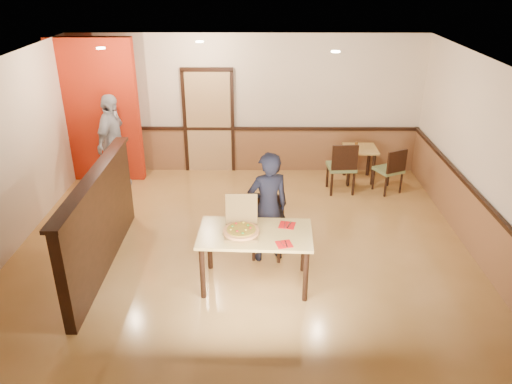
# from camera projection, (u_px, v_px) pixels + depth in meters

# --- Properties ---
(floor) EXTENTS (7.00, 7.00, 0.00)m
(floor) POSITION_uv_depth(u_px,v_px,m) (243.00, 258.00, 7.47)
(floor) COLOR tan
(floor) RESTS_ON ground
(ceiling) EXTENTS (7.00, 7.00, 0.00)m
(ceiling) POSITION_uv_depth(u_px,v_px,m) (241.00, 70.00, 6.28)
(ceiling) COLOR black
(ceiling) RESTS_ON wall_back
(wall_back) EXTENTS (7.00, 0.00, 7.00)m
(wall_back) POSITION_uv_depth(u_px,v_px,m) (248.00, 105.00, 10.05)
(wall_back) COLOR beige
(wall_back) RESTS_ON floor
(wall_right) EXTENTS (0.00, 7.00, 7.00)m
(wall_right) POSITION_uv_depth(u_px,v_px,m) (496.00, 173.00, 6.85)
(wall_right) COLOR beige
(wall_right) RESTS_ON floor
(wainscot_back) EXTENTS (7.00, 0.04, 0.90)m
(wainscot_back) POSITION_uv_depth(u_px,v_px,m) (248.00, 150.00, 10.42)
(wainscot_back) COLOR brown
(wainscot_back) RESTS_ON floor
(chair_rail_back) EXTENTS (7.00, 0.06, 0.06)m
(chair_rail_back) POSITION_uv_depth(u_px,v_px,m) (248.00, 129.00, 10.20)
(chair_rail_back) COLOR black
(chair_rail_back) RESTS_ON wall_back
(wainscot_right) EXTENTS (0.04, 7.00, 0.90)m
(wainscot_right) POSITION_uv_depth(u_px,v_px,m) (481.00, 233.00, 7.25)
(wainscot_right) COLOR brown
(wainscot_right) RESTS_ON floor
(chair_rail_right) EXTENTS (0.06, 7.00, 0.06)m
(chair_rail_right) POSITION_uv_depth(u_px,v_px,m) (486.00, 204.00, 7.05)
(chair_rail_right) COLOR black
(chair_rail_right) RESTS_ON wall_right
(back_door) EXTENTS (0.90, 0.06, 2.10)m
(back_door) POSITION_uv_depth(u_px,v_px,m) (209.00, 122.00, 10.16)
(back_door) COLOR tan
(back_door) RESTS_ON wall_back
(booth_partition) EXTENTS (0.20, 3.10, 1.44)m
(booth_partition) POSITION_uv_depth(u_px,v_px,m) (100.00, 221.00, 6.99)
(booth_partition) COLOR black
(booth_partition) RESTS_ON floor
(red_accent_panel) EXTENTS (1.60, 0.20, 2.78)m
(red_accent_panel) POSITION_uv_depth(u_px,v_px,m) (97.00, 111.00, 9.61)
(red_accent_panel) COLOR #AB210C
(red_accent_panel) RESTS_ON floor
(spot_a) EXTENTS (0.14, 0.14, 0.02)m
(spot_a) POSITION_uv_depth(u_px,v_px,m) (101.00, 48.00, 7.94)
(spot_a) COLOR #FFEAB2
(spot_a) RESTS_ON ceiling
(spot_b) EXTENTS (0.14, 0.14, 0.02)m
(spot_b) POSITION_uv_depth(u_px,v_px,m) (200.00, 42.00, 8.56)
(spot_b) COLOR #FFEAB2
(spot_b) RESTS_ON ceiling
(spot_c) EXTENTS (0.14, 0.14, 0.02)m
(spot_c) POSITION_uv_depth(u_px,v_px,m) (336.00, 52.00, 7.64)
(spot_c) COLOR #FFEAB2
(spot_c) RESTS_ON ceiling
(main_table) EXTENTS (1.53, 0.92, 0.80)m
(main_table) POSITION_uv_depth(u_px,v_px,m) (255.00, 240.00, 6.60)
(main_table) COLOR #D7AE5A
(main_table) RESTS_ON floor
(diner_chair) EXTENTS (0.51, 0.51, 0.91)m
(diner_chair) POSITION_uv_depth(u_px,v_px,m) (268.00, 223.00, 7.41)
(diner_chair) COLOR #627142
(diner_chair) RESTS_ON floor
(side_chair_left) EXTENTS (0.53, 0.53, 1.01)m
(side_chair_left) POSITION_uv_depth(u_px,v_px,m) (342.00, 166.00, 9.34)
(side_chair_left) COLOR #627142
(side_chair_left) RESTS_ON floor
(side_chair_right) EXTENTS (0.59, 0.59, 0.89)m
(side_chair_right) POSITION_uv_depth(u_px,v_px,m) (391.00, 169.00, 9.38)
(side_chair_right) COLOR #627142
(side_chair_right) RESTS_ON floor
(side_table) EXTENTS (0.64, 0.64, 0.68)m
(side_table) POSITION_uv_depth(u_px,v_px,m) (360.00, 156.00, 9.92)
(side_table) COLOR #D7AE5A
(side_table) RESTS_ON floor
(diner) EXTENTS (0.71, 0.57, 1.68)m
(diner) POSITION_uv_depth(u_px,v_px,m) (268.00, 207.00, 7.13)
(diner) COLOR black
(diner) RESTS_ON floor
(passerby) EXTENTS (0.62, 1.14, 1.84)m
(passerby) POSITION_uv_depth(u_px,v_px,m) (113.00, 143.00, 9.42)
(passerby) COLOR #9B9AA3
(passerby) RESTS_ON floor
(pizza_box) EXTENTS (0.43, 0.51, 0.45)m
(pizza_box) POSITION_uv_depth(u_px,v_px,m) (241.00, 229.00, 6.54)
(pizza_box) COLOR brown
(pizza_box) RESTS_ON main_table
(pizza) EXTENTS (0.56, 0.56, 0.03)m
(pizza) POSITION_uv_depth(u_px,v_px,m) (241.00, 231.00, 6.50)
(pizza) COLOR #DF9551
(pizza) RESTS_ON pizza_box
(napkin_near) EXTENTS (0.23, 0.23, 0.01)m
(napkin_near) POSITION_uv_depth(u_px,v_px,m) (284.00, 244.00, 6.29)
(napkin_near) COLOR red
(napkin_near) RESTS_ON main_table
(napkin_far) EXTENTS (0.25, 0.25, 0.01)m
(napkin_far) POSITION_uv_depth(u_px,v_px,m) (287.00, 225.00, 6.74)
(napkin_far) COLOR red
(napkin_far) RESTS_ON main_table
(condiment) EXTENTS (0.06, 0.06, 0.15)m
(condiment) POSITION_uv_depth(u_px,v_px,m) (356.00, 146.00, 9.75)
(condiment) COLOR brown
(condiment) RESTS_ON side_table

